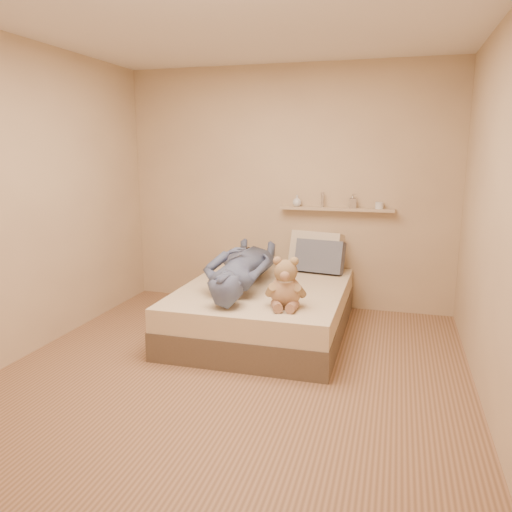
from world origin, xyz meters
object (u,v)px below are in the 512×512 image
(game_console, at_px, (224,280))
(pillow_cream, at_px, (316,251))
(bed, at_px, (264,309))
(person, at_px, (241,266))
(dark_plush, at_px, (247,259))
(wall_shelf, at_px, (336,209))
(teddy_bear, at_px, (285,287))
(pillow_grey, at_px, (320,257))

(game_console, xyz_separation_m, pillow_cream, (0.58, 1.32, 0.03))
(bed, bearing_deg, person, -169.92)
(bed, distance_m, person, 0.47)
(dark_plush, distance_m, wall_shelf, 1.10)
(game_console, bearing_deg, wall_shelf, 61.01)
(game_console, xyz_separation_m, wall_shelf, (0.78, 1.40, 0.48))
(pillow_cream, height_order, person, pillow_cream)
(teddy_bear, relative_size, pillow_cream, 0.78)
(pillow_cream, bearing_deg, dark_plush, -165.10)
(bed, xyz_separation_m, person, (-0.21, -0.04, 0.42))
(teddy_bear, height_order, dark_plush, teddy_bear)
(dark_plush, bearing_deg, pillow_grey, 3.73)
(game_console, bearing_deg, pillow_grey, 61.41)
(teddy_bear, distance_m, dark_plush, 1.40)
(teddy_bear, bearing_deg, game_console, 171.90)
(bed, xyz_separation_m, game_console, (-0.23, -0.49, 0.39))
(dark_plush, distance_m, person, 0.70)
(teddy_bear, xyz_separation_m, dark_plush, (-0.70, 1.21, -0.07))
(person, bearing_deg, teddy_bear, 129.77)
(game_console, relative_size, teddy_bear, 0.48)
(pillow_grey, bearing_deg, person, -130.89)
(teddy_bear, xyz_separation_m, pillow_grey, (0.09, 1.26, -0.01))
(bed, xyz_separation_m, teddy_bear, (0.33, -0.57, 0.40))
(pillow_grey, bearing_deg, teddy_bear, -93.90)
(teddy_bear, bearing_deg, pillow_cream, 89.10)
(teddy_bear, distance_m, pillow_cream, 1.40)
(teddy_bear, bearing_deg, bed, 120.05)
(bed, height_order, wall_shelf, wall_shelf)
(pillow_cream, xyz_separation_m, person, (-0.57, -0.87, -0.00))
(bed, relative_size, person, 1.16)
(bed, bearing_deg, pillow_cream, 66.89)
(bed, distance_m, wall_shelf, 1.38)
(pillow_cream, relative_size, person, 0.34)
(person, bearing_deg, game_console, 82.42)
(teddy_bear, bearing_deg, wall_shelf, 81.64)
(game_console, distance_m, pillow_cream, 1.45)
(game_console, xyz_separation_m, person, (0.02, 0.46, 0.03))
(pillow_grey, bearing_deg, pillow_cream, 114.57)
(wall_shelf, bearing_deg, teddy_bear, -98.36)
(teddy_bear, bearing_deg, dark_plush, 119.84)
(game_console, distance_m, person, 0.46)
(game_console, xyz_separation_m, pillow_grey, (0.65, 1.18, 0.00))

